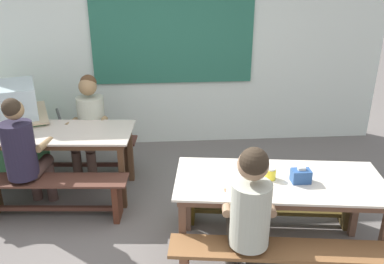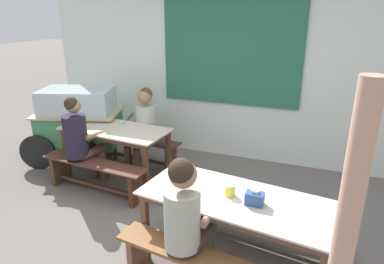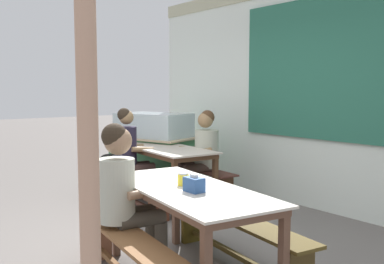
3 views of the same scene
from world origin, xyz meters
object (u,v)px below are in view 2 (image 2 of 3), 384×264
at_px(dining_table_near, 237,205).
at_px(person_left_back_turned, 80,138).
at_px(bench_far_back, 137,148).
at_px(person_center_facing, 144,125).
at_px(condiment_jar, 230,190).
at_px(bench_near_back, 253,215).
at_px(food_cart, 78,119).
at_px(tissue_box, 255,199).
at_px(person_near_front, 186,215).
at_px(bench_far_front, 95,173).
at_px(dining_table_far, 116,134).

height_order(dining_table_near, person_left_back_turned, person_left_back_turned).
xyz_separation_m(dining_table_near, bench_far_back, (-2.05, 1.74, -0.41)).
relative_size(person_center_facing, condiment_jar, 11.89).
distance_m(dining_table_near, person_center_facing, 2.49).
distance_m(dining_table_near, bench_near_back, 0.63).
relative_size(food_cart, tissue_box, 11.53).
height_order(bench_near_back, person_near_front, person_near_front).
relative_size(dining_table_near, person_left_back_turned, 1.41).
bearing_deg(dining_table_near, person_left_back_turned, 160.80).
xyz_separation_m(dining_table_near, person_near_front, (-0.34, -0.39, 0.05)).
distance_m(food_cart, person_center_facing, 1.17).
relative_size(bench_far_front, person_left_back_turned, 1.19).
bearing_deg(dining_table_near, bench_near_back, 82.41).
xyz_separation_m(person_left_back_turned, tissue_box, (2.54, -0.88, 0.10)).
bearing_deg(dining_table_far, bench_far_front, -94.44).
height_order(bench_near_back, condiment_jar, condiment_jar).
xyz_separation_m(food_cart, person_center_facing, (1.16, 0.05, 0.03)).
bearing_deg(dining_table_near, condiment_jar, 167.34).
relative_size(dining_table_far, tissue_box, 10.11).
bearing_deg(tissue_box, dining_table_near, 160.83).
distance_m(dining_table_far, person_center_facing, 0.48).
xyz_separation_m(bench_far_back, person_left_back_turned, (-0.33, -0.91, 0.45)).
height_order(bench_far_back, person_near_front, person_near_front).
bearing_deg(condiment_jar, person_near_front, -123.03).
relative_size(food_cart, condiment_jar, 16.81).
bearing_deg(person_near_front, person_left_back_turned, 149.23).
distance_m(dining_table_far, tissue_box, 2.60).
height_order(person_near_front, condiment_jar, person_near_front).
xyz_separation_m(dining_table_far, dining_table_near, (2.09, -1.24, 0.01)).
height_order(person_left_back_turned, condiment_jar, person_left_back_turned).
xyz_separation_m(dining_table_far, tissue_box, (2.25, -1.29, 0.14)).
distance_m(dining_table_near, condiment_jar, 0.15).
distance_m(person_near_front, tissue_box, 0.61).
height_order(dining_table_near, tissue_box, tissue_box).
xyz_separation_m(bench_near_back, person_left_back_turned, (-2.45, 0.33, 0.42)).
height_order(bench_far_back, condiment_jar, condiment_jar).
distance_m(bench_far_back, person_near_front, 2.76).
bearing_deg(tissue_box, dining_table_far, 150.17).
distance_m(bench_far_front, person_near_front, 2.16).
bearing_deg(food_cart, dining_table_near, -27.80).
distance_m(bench_near_back, food_cart, 3.30).
bearing_deg(person_center_facing, tissue_box, -40.16).
relative_size(dining_table_far, condiment_jar, 14.74).
bearing_deg(bench_far_back, bench_near_back, -30.30).
height_order(dining_table_near, bench_near_back, dining_table_near).
distance_m(dining_table_far, food_cart, 1.00).
bearing_deg(tissue_box, condiment_jar, 162.96).
bearing_deg(dining_table_near, dining_table_far, 149.43).
bearing_deg(tissue_box, bench_far_front, 160.92).
bearing_deg(person_center_facing, person_near_front, -53.26).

